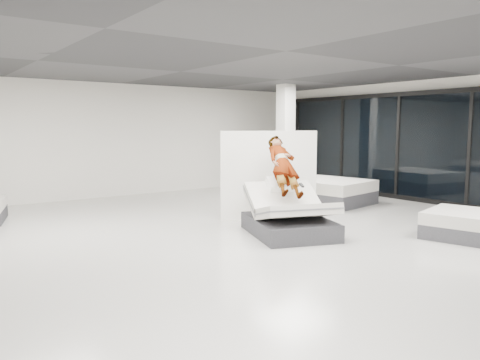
{
  "coord_description": "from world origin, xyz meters",
  "views": [
    {
      "loc": [
        -5.16,
        -5.83,
        1.99
      ],
      "look_at": [
        -0.09,
        1.14,
        1.0
      ],
      "focal_mm": 35.0,
      "sensor_mm": 36.0,
      "label": 1
    }
  ],
  "objects_px": {
    "divider_panel": "(269,175)",
    "person": "(284,174)",
    "remote": "(302,185)",
    "column": "(285,140)",
    "hero_bed": "(289,217)",
    "flat_bed_right_far": "(324,191)"
  },
  "relations": [
    {
      "from": "divider_panel",
      "to": "column",
      "type": "distance_m",
      "value": 3.91
    },
    {
      "from": "hero_bed",
      "to": "remote",
      "type": "relative_size",
      "value": 15.16
    },
    {
      "from": "remote",
      "to": "flat_bed_right_far",
      "type": "bearing_deg",
      "value": 57.94
    },
    {
      "from": "hero_bed",
      "to": "divider_panel",
      "type": "distance_m",
      "value": 1.65
    },
    {
      "from": "remote",
      "to": "divider_panel",
      "type": "distance_m",
      "value": 1.57
    },
    {
      "from": "hero_bed",
      "to": "column",
      "type": "relative_size",
      "value": 0.66
    },
    {
      "from": "person",
      "to": "flat_bed_right_far",
      "type": "height_order",
      "value": "person"
    },
    {
      "from": "person",
      "to": "remote",
      "type": "distance_m",
      "value": 0.45
    },
    {
      "from": "person",
      "to": "column",
      "type": "distance_m",
      "value": 5.05
    },
    {
      "from": "hero_bed",
      "to": "person",
      "type": "xyz_separation_m",
      "value": [
        0.11,
        0.29,
        0.77
      ]
    },
    {
      "from": "divider_panel",
      "to": "person",
      "type": "bearing_deg",
      "value": -90.23
    },
    {
      "from": "hero_bed",
      "to": "person",
      "type": "bearing_deg",
      "value": 69.78
    },
    {
      "from": "flat_bed_right_far",
      "to": "column",
      "type": "relative_size",
      "value": 0.78
    },
    {
      "from": "column",
      "to": "person",
      "type": "bearing_deg",
      "value": -131.9
    },
    {
      "from": "remote",
      "to": "flat_bed_right_far",
      "type": "relative_size",
      "value": 0.06
    },
    {
      "from": "hero_bed",
      "to": "remote",
      "type": "xyz_separation_m",
      "value": [
        0.19,
        -0.12,
        0.59
      ]
    },
    {
      "from": "divider_panel",
      "to": "column",
      "type": "bearing_deg",
      "value": 69.58
    },
    {
      "from": "person",
      "to": "column",
      "type": "bearing_deg",
      "value": 68.32
    },
    {
      "from": "remote",
      "to": "column",
      "type": "xyz_separation_m",
      "value": [
        3.27,
        4.14,
        0.68
      ]
    },
    {
      "from": "hero_bed",
      "to": "divider_panel",
      "type": "relative_size",
      "value": 1.02
    },
    {
      "from": "flat_bed_right_far",
      "to": "column",
      "type": "bearing_deg",
      "value": 82.67
    },
    {
      "from": "person",
      "to": "flat_bed_right_far",
      "type": "distance_m",
      "value": 3.76
    }
  ]
}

